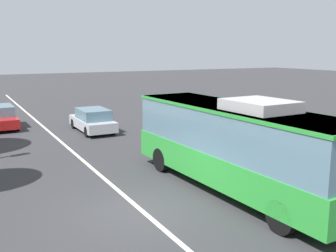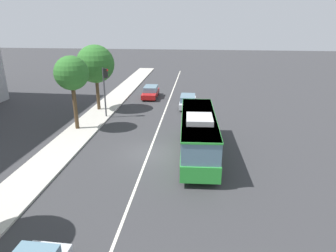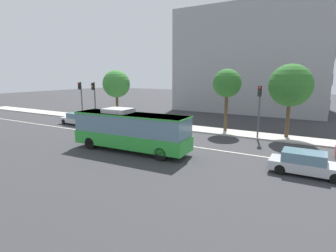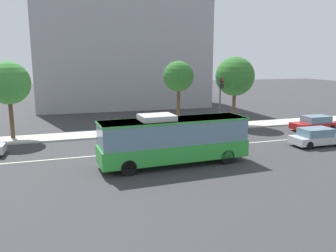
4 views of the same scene
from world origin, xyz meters
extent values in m
plane|color=#333335|center=(0.00, 0.00, 0.00)|extent=(160.00, 160.00, 0.00)
cube|color=#B2ADA3|center=(0.00, 6.97, 0.07)|extent=(80.00, 2.97, 0.14)
cube|color=silver|center=(0.00, 0.00, 0.01)|extent=(76.00, 0.16, 0.01)
cube|color=green|center=(0.15, -3.74, 0.98)|extent=(10.10, 2.92, 1.10)
cube|color=slate|center=(0.15, -3.74, 2.31)|extent=(9.89, 2.84, 1.58)
cube|color=green|center=(0.15, -3.74, 3.04)|extent=(10.00, 2.89, 0.12)
cube|color=#B2B2B2|center=(-1.05, -3.79, 3.28)|extent=(2.27, 1.89, 0.36)
cylinder|color=black|center=(3.50, -2.50, 0.50)|extent=(1.01, 0.34, 1.00)
cylinder|color=black|center=(3.59, -4.70, 0.50)|extent=(1.01, 0.34, 1.00)
cylinder|color=black|center=(-3.29, -2.79, 0.50)|extent=(1.01, 0.34, 1.00)
cylinder|color=black|center=(-3.20, -4.99, 0.50)|extent=(1.01, 0.34, 1.00)
cube|color=#B21919|center=(16.93, 2.55, 0.52)|extent=(4.53, 1.87, 0.60)
cube|color=slate|center=(17.18, 2.55, 1.14)|extent=(2.55, 1.69, 0.64)
cylinder|color=black|center=(15.44, 1.72, 0.32)|extent=(0.64, 0.23, 0.64)
cylinder|color=black|center=(15.42, 3.32, 0.32)|extent=(0.64, 0.23, 0.64)
cylinder|color=black|center=(18.44, 1.77, 0.32)|extent=(0.64, 0.23, 0.64)
cylinder|color=black|center=(18.42, 3.37, 0.32)|extent=(0.64, 0.23, 0.64)
cube|color=#B7BABF|center=(13.04, -2.48, 0.52)|extent=(4.51, 1.82, 0.60)
cube|color=slate|center=(12.79, -2.48, 1.14)|extent=(2.53, 1.67, 0.64)
cylinder|color=black|center=(14.53, -1.67, 0.32)|extent=(0.64, 0.22, 0.64)
cylinder|color=black|center=(14.54, -3.27, 0.32)|extent=(0.64, 0.22, 0.64)
cylinder|color=black|center=(11.53, -1.68, 0.32)|extent=(0.64, 0.22, 0.64)
cylinder|color=black|center=(11.54, -3.28, 0.32)|extent=(0.64, 0.22, 0.64)
cylinder|color=#47474C|center=(8.27, 5.88, 2.60)|extent=(0.16, 0.16, 5.20)
cube|color=black|center=(8.27, 5.60, 4.65)|extent=(0.32, 0.28, 0.96)
sphere|color=red|center=(8.27, 5.45, 4.97)|extent=(0.22, 0.22, 0.22)
sphere|color=#2D2D2D|center=(8.27, 5.45, 4.65)|extent=(0.22, 0.22, 0.22)
sphere|color=#2D2D2D|center=(8.27, 5.45, 4.33)|extent=(0.22, 0.22, 0.22)
cylinder|color=#4C3823|center=(10.71, 7.46, 1.84)|extent=(0.36, 0.36, 3.68)
sphere|color=#2D6B28|center=(10.71, 7.46, 5.20)|extent=(4.06, 4.06, 4.06)
cylinder|color=#4C3823|center=(4.48, 7.50, 2.09)|extent=(0.36, 0.36, 4.17)
sphere|color=#2D6B28|center=(4.48, 7.50, 5.31)|extent=(3.03, 3.03, 3.03)
camera|label=1|loc=(-10.95, 4.87, 5.05)|focal=42.41mm
camera|label=2|loc=(-20.67, -3.64, 9.87)|focal=31.87mm
camera|label=3|loc=(13.40, -20.67, 6.20)|focal=28.56mm
camera|label=4|loc=(-7.07, -24.66, 6.97)|focal=36.67mm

